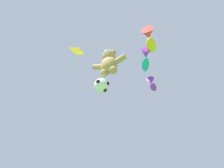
% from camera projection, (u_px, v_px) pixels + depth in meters
% --- Properties ---
extents(teddy_bear_kite, '(2.43, 1.07, 2.47)m').
position_uv_depth(teddy_bear_kite, '(109.00, 62.00, 9.94)').
color(teddy_bear_kite, tan).
extents(soccer_ball_kite, '(0.95, 0.95, 0.88)m').
position_uv_depth(soccer_ball_kite, '(101.00, 85.00, 8.90)').
color(soccer_ball_kite, white).
extents(fish_kite_goldfin, '(0.98, 2.16, 0.98)m').
position_uv_depth(fish_kite_goldfin, '(150.00, 40.00, 11.89)').
color(fish_kite_goldfin, yellow).
extents(fish_kite_teal, '(1.36, 2.50, 0.82)m').
position_uv_depth(fish_kite_teal, '(146.00, 59.00, 13.16)').
color(fish_kite_teal, '#19ADB2').
extents(fish_kite_violet, '(0.76, 1.69, 0.72)m').
position_uv_depth(fish_kite_violet, '(152.00, 84.00, 13.95)').
color(fish_kite_violet, purple).
extents(diamond_kite, '(0.96, 1.15, 3.12)m').
position_uv_depth(diamond_kite, '(77.00, 52.00, 13.02)').
color(diamond_kite, yellow).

